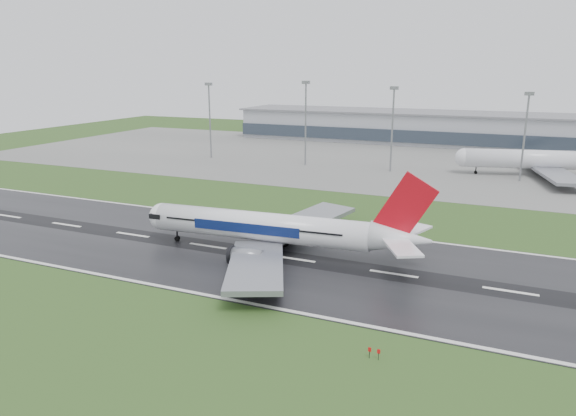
% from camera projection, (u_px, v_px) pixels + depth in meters
% --- Properties ---
extents(ground, '(520.00, 520.00, 0.00)m').
position_uv_depth(ground, '(394.00, 274.00, 97.24)').
color(ground, '#27471A').
rests_on(ground, ground).
extents(runway, '(400.00, 45.00, 0.10)m').
position_uv_depth(runway, '(394.00, 274.00, 97.23)').
color(runway, black).
rests_on(runway, ground).
extents(apron, '(400.00, 130.00, 0.08)m').
position_uv_depth(apron, '(462.00, 165.00, 208.21)').
color(apron, slate).
rests_on(apron, ground).
extents(terminal, '(240.00, 36.00, 15.00)m').
position_uv_depth(terminal, '(476.00, 130.00, 259.57)').
color(terminal, '#979AA3').
rests_on(terminal, ground).
extents(main_airliner, '(64.42, 61.77, 17.81)m').
position_uv_depth(main_airliner, '(279.00, 211.00, 106.10)').
color(main_airliner, white).
rests_on(main_airliner, runway).
extents(parked_airliner, '(76.21, 72.94, 18.78)m').
position_uv_depth(parked_airliner, '(546.00, 150.00, 183.74)').
color(parked_airliner, silver).
rests_on(parked_airliner, apron).
extents(floodmast_0, '(0.64, 0.64, 30.15)m').
position_uv_depth(floodmast_0, '(210.00, 122.00, 220.42)').
color(floodmast_0, gray).
rests_on(floodmast_0, ground).
extents(floodmast_1, '(0.64, 0.64, 31.23)m').
position_uv_depth(floodmast_1, '(306.00, 125.00, 203.80)').
color(floodmast_1, gray).
rests_on(floodmast_1, ground).
extents(floodmast_2, '(0.64, 0.64, 29.60)m').
position_uv_depth(floodmast_2, '(392.00, 131.00, 191.08)').
color(floodmast_2, gray).
rests_on(floodmast_2, ground).
extents(floodmast_3, '(0.64, 0.64, 28.40)m').
position_uv_depth(floodmast_3, '(524.00, 139.00, 174.35)').
color(floodmast_3, gray).
rests_on(floodmast_3, ground).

